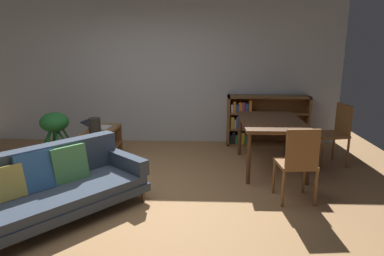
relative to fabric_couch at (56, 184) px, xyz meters
name	(u,v)px	position (x,y,z in m)	size (l,w,h in m)	color
ground_plane	(132,201)	(0.76, 0.33, -0.35)	(8.16, 8.16, 0.00)	#A87A4C
back_wall_panel	(159,72)	(0.76, 3.03, 1.00)	(6.80, 0.10, 2.70)	silver
fabric_couch	(56,184)	(0.00, 0.00, 0.00)	(1.83, 1.92, 0.75)	brown
media_console	(100,149)	(0.02, 1.54, -0.07)	(0.43, 1.05, 0.56)	brown
open_laptop	(98,126)	(-0.06, 1.74, 0.24)	(0.47, 0.36, 0.11)	silver
desk_speaker	(95,126)	(0.03, 1.32, 0.34)	(0.17, 0.17, 0.25)	#2D2823
potted_floor_plant	(55,130)	(-0.76, 1.73, 0.17)	(0.48, 0.45, 0.81)	#333338
dining_table	(271,125)	(2.63, 1.55, 0.33)	(0.90, 1.36, 0.76)	#56351E
dining_chair_near	(298,161)	(2.74, 0.39, 0.17)	(0.46, 0.45, 0.93)	brown
dining_chair_far	(335,131)	(3.66, 1.77, 0.19)	(0.53, 0.51, 0.96)	brown
bookshelf	(260,120)	(2.68, 2.84, 0.11)	(1.50, 0.32, 0.94)	brown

